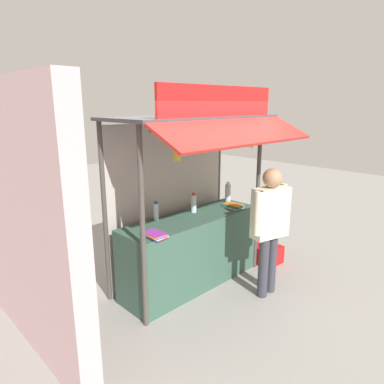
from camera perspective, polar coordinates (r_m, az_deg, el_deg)
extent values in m
plane|color=gray|center=(5.10, 0.00, -14.66)|extent=(20.00, 20.00, 0.00)
cube|color=#385B4C|center=(4.88, 0.00, -9.61)|extent=(2.10, 0.63, 0.98)
cylinder|color=#4C4742|center=(3.79, -8.07, -6.44)|extent=(0.06, 0.06, 2.28)
cylinder|color=#4C4742|center=(5.24, 10.68, -0.65)|extent=(0.06, 0.06, 2.28)
cylinder|color=#4C4742|center=(4.40, -14.09, -3.74)|extent=(0.06, 0.06, 2.28)
cylinder|color=#4C4742|center=(5.70, 4.32, 0.79)|extent=(0.06, 0.06, 2.28)
cube|color=#B7B2A8|center=(4.99, -3.68, -1.48)|extent=(2.06, 0.04, 2.23)
cube|color=#3F3F44|center=(4.44, 0.27, 12.14)|extent=(2.30, 0.97, 0.04)
cube|color=red|center=(3.96, 7.88, 9.76)|extent=(2.26, 0.51, 0.26)
cube|color=red|center=(4.14, 4.67, 14.62)|extent=(1.89, 0.04, 0.35)
cylinder|color=#59544C|center=(4.18, 4.06, 10.59)|extent=(1.99, 0.02, 0.02)
cylinder|color=silver|center=(4.60, -5.91, -3.22)|extent=(0.07, 0.07, 0.22)
cylinder|color=blue|center=(4.56, -5.95, -1.72)|extent=(0.05, 0.05, 0.03)
cylinder|color=silver|center=(4.88, 0.26, -1.93)|extent=(0.08, 0.08, 0.25)
cylinder|color=red|center=(4.84, 0.27, -0.33)|extent=(0.05, 0.05, 0.03)
cylinder|color=silver|center=(5.40, 5.91, -0.21)|extent=(0.09, 0.09, 0.28)
cylinder|color=white|center=(5.37, 5.95, 1.42)|extent=(0.06, 0.06, 0.04)
cube|color=white|center=(5.16, 6.70, -2.52)|extent=(0.18, 0.27, 0.01)
cube|color=white|center=(5.16, 6.83, -2.41)|extent=(0.19, 0.28, 0.01)
cube|color=green|center=(5.14, 6.82, -2.32)|extent=(0.18, 0.28, 0.01)
cube|color=blue|center=(5.15, 6.88, -2.17)|extent=(0.19, 0.28, 0.01)
cube|color=orange|center=(5.16, 6.81, -2.04)|extent=(0.18, 0.28, 0.01)
cube|color=red|center=(4.06, -5.98, -7.26)|extent=(0.19, 0.27, 0.01)
cube|color=white|center=(4.06, -6.05, -7.12)|extent=(0.20, 0.28, 0.01)
cube|color=blue|center=(4.04, -6.22, -7.04)|extent=(0.19, 0.27, 0.01)
cube|color=orange|center=(4.04, -6.25, -6.88)|extent=(0.20, 0.28, 0.01)
cube|color=purple|center=(4.05, -6.12, -6.70)|extent=(0.19, 0.27, 0.01)
cylinder|color=#332D23|center=(4.73, 9.75, 9.95)|extent=(0.01, 0.01, 0.12)
cylinder|color=olive|center=(4.74, 9.71, 9.00)|extent=(0.04, 0.04, 0.04)
ellipsoid|color=yellow|center=(4.76, 9.81, 8.05)|extent=(0.03, 0.07, 0.15)
ellipsoid|color=yellow|center=(4.77, 9.53, 8.10)|extent=(0.08, 0.06, 0.15)
ellipsoid|color=yellow|center=(4.75, 9.33, 8.08)|extent=(0.08, 0.06, 0.15)
ellipsoid|color=yellow|center=(4.73, 9.56, 8.00)|extent=(0.03, 0.06, 0.15)
ellipsoid|color=yellow|center=(4.73, 9.73, 7.99)|extent=(0.06, 0.05, 0.15)
ellipsoid|color=yellow|center=(4.74, 9.87, 8.01)|extent=(0.06, 0.05, 0.15)
cylinder|color=#332D23|center=(3.74, -2.52, 8.92)|extent=(0.01, 0.01, 0.13)
cylinder|color=olive|center=(3.75, -2.50, 7.62)|extent=(0.04, 0.04, 0.04)
ellipsoid|color=yellow|center=(3.78, -2.15, 6.32)|extent=(0.03, 0.08, 0.17)
ellipsoid|color=yellow|center=(3.79, -2.56, 6.31)|extent=(0.07, 0.05, 0.17)
ellipsoid|color=yellow|center=(3.78, -2.88, 6.31)|extent=(0.08, 0.05, 0.17)
ellipsoid|color=yellow|center=(3.75, -2.83, 6.23)|extent=(0.04, 0.07, 0.17)
ellipsoid|color=yellow|center=(3.73, -2.70, 6.23)|extent=(0.05, 0.09, 0.17)
ellipsoid|color=yellow|center=(3.74, -2.30, 6.21)|extent=(0.07, 0.04, 0.17)
ellipsoid|color=yellow|center=(3.76, -2.16, 6.24)|extent=(0.06, 0.06, 0.17)
cylinder|color=#383842|center=(4.70, 11.60, -12.05)|extent=(0.13, 0.13, 0.81)
cylinder|color=#383842|center=(4.85, 12.87, -11.30)|extent=(0.13, 0.13, 0.81)
cube|color=#EAE5C6|center=(4.51, 12.73, -3.29)|extent=(0.52, 0.32, 0.65)
cylinder|color=#EAE5C6|center=(4.28, 10.78, -3.47)|extent=(0.10, 0.10, 0.55)
cylinder|color=#EAE5C6|center=(4.71, 14.57, -2.00)|extent=(0.10, 0.10, 0.55)
sphere|color=tan|center=(4.39, 13.05, 2.25)|extent=(0.24, 0.24, 0.24)
cube|color=red|center=(5.76, 12.09, -9.91)|extent=(0.42, 0.42, 0.28)
cube|color=beige|center=(3.82, -25.91, -4.19)|extent=(0.20, 2.40, 2.71)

